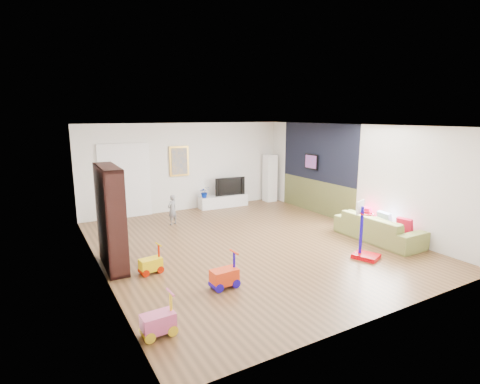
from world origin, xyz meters
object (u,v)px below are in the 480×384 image
media_console (223,201)px  sofa (378,228)px  basketball_hoop (368,230)px  bookshelf (111,217)px

media_console → sofa: size_ratio=0.76×
media_console → basketball_hoop: (0.52, -5.47, 0.42)m
sofa → basketball_hoop: size_ratio=1.74×
bookshelf → basketball_hoop: bookshelf is taller
media_console → bookshelf: 5.34m
sofa → basketball_hoop: 1.36m
bookshelf → basketball_hoop: size_ratio=1.64×
media_console → bookshelf: (-4.12, -3.29, 0.81)m
sofa → basketball_hoop: bearing=120.5°
media_console → basketball_hoop: 5.51m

